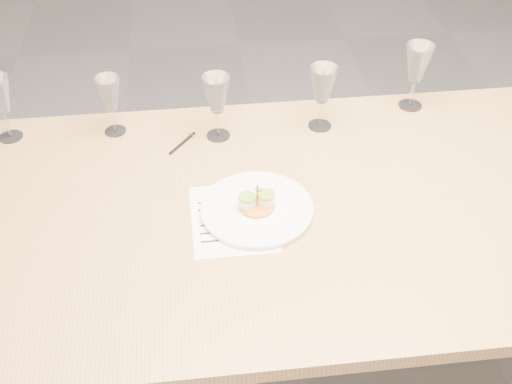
{
  "coord_description": "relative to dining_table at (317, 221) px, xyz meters",
  "views": [
    {
      "loc": [
        -0.31,
        -1.25,
        1.88
      ],
      "look_at": [
        -0.17,
        0.0,
        0.8
      ],
      "focal_mm": 45.0,
      "sensor_mm": 36.0,
      "label": 1
    }
  ],
  "objects": [
    {
      "name": "wine_glass_3",
      "position": [
        0.07,
        0.35,
        0.21
      ],
      "size": [
        0.08,
        0.08,
        0.2
      ],
      "color": "white",
      "rests_on": "dining_table"
    },
    {
      "name": "wine_glass_4",
      "position": [
        0.38,
        0.43,
        0.22
      ],
      "size": [
        0.09,
        0.09,
        0.21
      ],
      "color": "white",
      "rests_on": "dining_table"
    },
    {
      "name": "ballpoint_pen",
      "position": [
        -0.35,
        0.31,
        0.07
      ],
      "size": [
        0.08,
        0.1,
        0.01
      ],
      "rotation": [
        0.0,
        0.0,
        0.91
      ],
      "color": "black",
      "rests_on": "dining_table"
    },
    {
      "name": "dinner_plate",
      "position": [
        -0.17,
        -0.02,
        0.08
      ],
      "size": [
        0.3,
        0.3,
        0.08
      ],
      "rotation": [
        0.0,
        0.0,
        0.22
      ],
      "color": "white",
      "rests_on": "dining_table"
    },
    {
      "name": "dining_table",
      "position": [
        0.0,
        0.0,
        0.0
      ],
      "size": [
        2.4,
        1.0,
        0.75
      ],
      "color": "tan",
      "rests_on": "ground"
    },
    {
      "name": "wine_glass_2",
      "position": [
        -0.24,
        0.34,
        0.21
      ],
      "size": [
        0.08,
        0.08,
        0.2
      ],
      "color": "white",
      "rests_on": "dining_table"
    },
    {
      "name": "recipe_sheet",
      "position": [
        -0.23,
        -0.03,
        0.07
      ],
      "size": [
        0.22,
        0.28,
        0.0
      ],
      "rotation": [
        0.0,
        0.0,
        0.01
      ],
      "color": "white",
      "rests_on": "dining_table"
    },
    {
      "name": "wine_glass_1",
      "position": [
        -0.55,
        0.39,
        0.2
      ],
      "size": [
        0.07,
        0.07,
        0.19
      ],
      "color": "white",
      "rests_on": "dining_table"
    },
    {
      "name": "ground",
      "position": [
        0.0,
        0.0,
        -0.68
      ],
      "size": [
        7.0,
        7.0,
        0.0
      ],
      "primitive_type": "plane",
      "color": "slate",
      "rests_on": "ground"
    }
  ]
}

